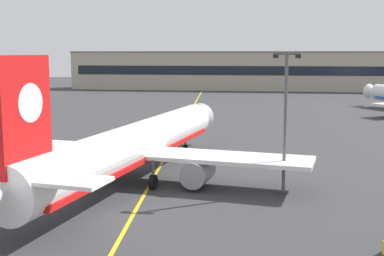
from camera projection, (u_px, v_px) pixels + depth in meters
The scene contains 6 objects.
ground_plane at pixel (100, 216), 36.61m from camera, with size 400.00×400.00×0.00m, color #353538.
taxiway_centreline at pixel (173, 143), 65.98m from camera, with size 0.30×180.00×0.01m, color yellow.
airliner_foreground at pixel (134, 146), 45.87m from camera, with size 32.35×41.34×11.65m.
apron_lamp_post at pixel (285, 120), 41.68m from camera, with size 2.24×0.90×11.84m.
safety_cone_by_nose_gear at pixel (185, 147), 61.98m from camera, with size 0.44×0.44×0.55m.
terminal_building at pixel (258, 71), 159.70m from camera, with size 119.76×12.40×12.22m.
Camera 1 is at (11.55, -33.96, 11.80)m, focal length 47.03 mm.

